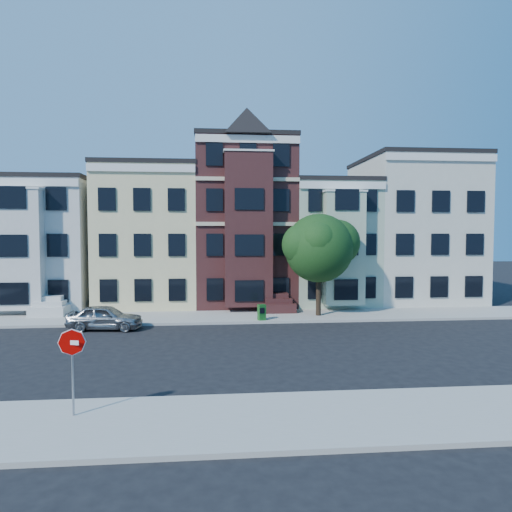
{
  "coord_description": "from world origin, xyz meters",
  "views": [
    {
      "loc": [
        -2.27,
        -20.68,
        5.45
      ],
      "look_at": [
        -0.1,
        3.01,
        4.2
      ],
      "focal_mm": 32.0,
      "sensor_mm": 36.0,
      "label": 1
    }
  ],
  "objects": [
    {
      "name": "ground",
      "position": [
        0.0,
        0.0,
        0.0
      ],
      "size": [
        120.0,
        120.0,
        0.0
      ],
      "primitive_type": "plane",
      "color": "black"
    },
    {
      "name": "far_sidewalk",
      "position": [
        0.0,
        8.0,
        0.07
      ],
      "size": [
        60.0,
        4.0,
        0.15
      ],
      "primitive_type": "cube",
      "color": "#9E9B93",
      "rests_on": "ground"
    },
    {
      "name": "near_sidewalk",
      "position": [
        0.0,
        -8.0,
        0.07
      ],
      "size": [
        60.0,
        4.0,
        0.15
      ],
      "primitive_type": "cube",
      "color": "#9E9B93",
      "rests_on": "ground"
    },
    {
      "name": "house_white",
      "position": [
        -15.0,
        14.5,
        4.5
      ],
      "size": [
        8.0,
        9.0,
        9.0
      ],
      "primitive_type": "cube",
      "color": "silver",
      "rests_on": "ground"
    },
    {
      "name": "house_yellow",
      "position": [
        -7.0,
        14.5,
        5.0
      ],
      "size": [
        7.0,
        9.0,
        10.0
      ],
      "primitive_type": "cube",
      "color": "beige",
      "rests_on": "ground"
    },
    {
      "name": "house_brown",
      "position": [
        0.0,
        14.5,
        6.0
      ],
      "size": [
        7.0,
        9.0,
        12.0
      ],
      "primitive_type": "cube",
      "color": "#3B1A19",
      "rests_on": "ground"
    },
    {
      "name": "house_green",
      "position": [
        6.5,
        14.5,
        4.5
      ],
      "size": [
        6.0,
        9.0,
        9.0
      ],
      "primitive_type": "cube",
      "color": "#A5B89B",
      "rests_on": "ground"
    },
    {
      "name": "house_cream",
      "position": [
        13.5,
        14.5,
        5.5
      ],
      "size": [
        8.0,
        9.0,
        11.0
      ],
      "primitive_type": "cube",
      "color": "beige",
      "rests_on": "ground"
    },
    {
      "name": "street_tree",
      "position": [
        4.32,
        7.63,
        4.14
      ],
      "size": [
        8.09,
        8.09,
        7.98
      ],
      "primitive_type": null,
      "rotation": [
        0.0,
        0.0,
        -0.2
      ],
      "color": "#214E1B",
      "rests_on": "far_sidewalk"
    },
    {
      "name": "parked_car",
      "position": [
        -8.37,
        5.2,
        0.7
      ],
      "size": [
        4.23,
        2.04,
        1.39
      ],
      "primitive_type": "imported",
      "rotation": [
        0.0,
        0.0,
        1.47
      ],
      "color": "gray",
      "rests_on": "ground"
    },
    {
      "name": "newspaper_box",
      "position": [
        0.56,
        6.41,
        0.62
      ],
      "size": [
        0.51,
        0.48,
        0.94
      ],
      "primitive_type": "cube",
      "rotation": [
        0.0,
        0.0,
        0.28
      ],
      "color": "#195F1E",
      "rests_on": "far_sidewalk"
    },
    {
      "name": "stop_sign",
      "position": [
        -6.35,
        -7.34,
        1.58
      ],
      "size": [
        0.79,
        0.32,
        2.86
      ],
      "primitive_type": null,
      "rotation": [
        0.0,
        0.0,
        -0.28
      ],
      "color": "#B10300",
      "rests_on": "near_sidewalk"
    }
  ]
}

